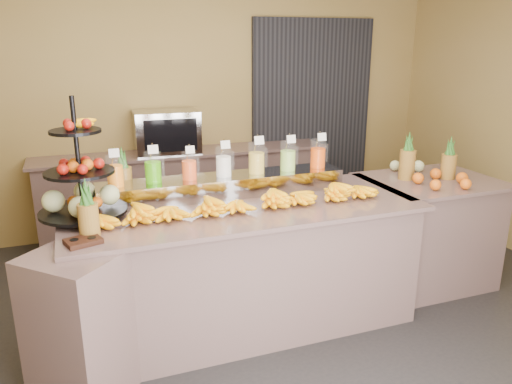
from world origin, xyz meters
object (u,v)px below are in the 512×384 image
pitcher_tray (224,186)px  right_fruit_pile (434,173)px  oven_warmer (166,132)px  fruit_stand (87,187)px  condiment_caddy (83,241)px  banana_heap (240,200)px

pitcher_tray → right_fruit_pile: (1.72, -0.25, 0.00)m
pitcher_tray → oven_warmer: 1.68m
fruit_stand → condiment_caddy: bearing=-103.9°
banana_heap → oven_warmer: bearing=93.3°
condiment_caddy → oven_warmer: size_ratio=0.30×
pitcher_tray → condiment_caddy: bearing=-148.9°
banana_heap → fruit_stand: bearing=168.2°
pitcher_tray → oven_warmer: (-0.11, 1.67, 0.14)m
pitcher_tray → condiment_caddy: size_ratio=9.62×
oven_warmer → banana_heap: bearing=-84.3°
pitcher_tray → banana_heap: size_ratio=0.90×
banana_heap → fruit_stand: fruit_stand is taller
pitcher_tray → right_fruit_pile: right_fruit_pile is taller
fruit_stand → oven_warmer: size_ratio=1.22×
fruit_stand → right_fruit_pile: fruit_stand is taller
banana_heap → right_fruit_pile: bearing=3.7°
pitcher_tray → fruit_stand: fruit_stand is taller
pitcher_tray → right_fruit_pile: size_ratio=3.93×
pitcher_tray → oven_warmer: bearing=93.9°
pitcher_tray → condiment_caddy: 1.21m
fruit_stand → right_fruit_pile: (2.70, -0.09, -0.13)m
fruit_stand → oven_warmer: (0.86, 1.83, 0.01)m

